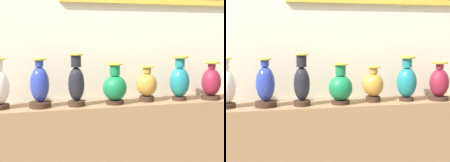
# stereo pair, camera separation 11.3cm
# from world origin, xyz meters

# --- Properties ---
(display_shelf) EXTENTS (2.14, 0.34, 0.90)m
(display_shelf) POSITION_xyz_m (0.00, 0.00, 0.45)
(display_shelf) COLOR #99704C
(display_shelf) RESTS_ON ground_plane
(back_wall) EXTENTS (4.53, 0.14, 2.77)m
(back_wall) POSITION_xyz_m (0.01, 0.23, 1.41)
(back_wall) COLOR beige
(back_wall) RESTS_ON ground_plane
(vase_cobalt) EXTENTS (0.16, 0.16, 0.36)m
(vase_cobalt) POSITION_xyz_m (-0.55, -0.04, 1.05)
(vase_cobalt) COLOR #382319
(vase_cobalt) RESTS_ON display_shelf
(vase_onyx) EXTENTS (0.13, 0.13, 0.39)m
(vase_onyx) POSITION_xyz_m (-0.29, -0.05, 1.07)
(vase_onyx) COLOR #382319
(vase_onyx) RESTS_ON display_shelf
(vase_emerald) EXTENTS (0.18, 0.18, 0.31)m
(vase_emerald) POSITION_xyz_m (0.01, -0.05, 1.03)
(vase_emerald) COLOR #382319
(vase_emerald) RESTS_ON display_shelf
(vase_ochre) EXTENTS (0.16, 0.16, 0.28)m
(vase_ochre) POSITION_xyz_m (0.28, -0.01, 1.03)
(vase_ochre) COLOR #382319
(vase_ochre) RESTS_ON display_shelf
(vase_teal) EXTENTS (0.16, 0.16, 0.36)m
(vase_teal) POSITION_xyz_m (0.56, -0.03, 1.06)
(vase_teal) COLOR #382319
(vase_teal) RESTS_ON display_shelf
(vase_burgundy) EXTENTS (0.16, 0.16, 0.32)m
(vase_burgundy) POSITION_xyz_m (0.82, -0.06, 1.04)
(vase_burgundy) COLOR #382319
(vase_burgundy) RESTS_ON display_shelf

